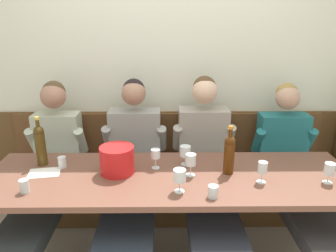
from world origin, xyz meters
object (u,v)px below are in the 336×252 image
(wine_glass_center_front, at_px, (329,170))
(water_tumbler_center, at_px, (62,162))
(person_center_right_seat, at_px, (295,174))
(wall_bench, at_px, (169,187))
(ice_bucket, at_px, (117,160))
(wine_glass_left_end, at_px, (191,161))
(person_left_seat, at_px, (207,168))
(water_tumbler_left, at_px, (213,192))
(dining_table, at_px, (170,185))
(wine_glass_mid_left, at_px, (262,168))
(wine_bottle_clear_water, at_px, (40,144))
(wine_glass_center_rear, at_px, (156,155))
(person_right_seat, at_px, (47,172))
(water_tumbler_right, at_px, (24,186))
(wine_glass_by_bottle, at_px, (180,177))
(person_center_left_seat, at_px, (132,172))
(wine_glass_mid_right, at_px, (185,152))
(wine_bottle_green_tall, at_px, (229,153))

(wine_glass_center_front, bearing_deg, water_tumbler_center, 172.32)
(person_center_right_seat, bearing_deg, wall_bench, 159.36)
(ice_bucket, relative_size, wine_glass_center_front, 1.70)
(wine_glass_center_front, height_order, wine_glass_left_end, wine_glass_left_end)
(wall_bench, relative_size, person_left_seat, 2.14)
(water_tumbler_left, bearing_deg, wine_glass_center_front, 12.38)
(dining_table, bearing_deg, water_tumbler_center, 170.56)
(wine_glass_center_front, relative_size, wine_glass_mid_left, 0.95)
(ice_bucket, xyz_separation_m, wine_glass_mid_left, (0.95, -0.15, 0.01))
(wine_bottle_clear_water, height_order, wine_glass_center_rear, wine_bottle_clear_water)
(wall_bench, bearing_deg, water_tumbler_center, -144.14)
(wine_glass_center_rear, bearing_deg, person_right_seat, 166.06)
(wine_bottle_clear_water, height_order, water_tumbler_right, wine_bottle_clear_water)
(water_tumbler_left, bearing_deg, person_left_seat, 85.73)
(wine_bottle_clear_water, bearing_deg, wine_glass_left_end, -9.70)
(wine_glass_left_end, bearing_deg, wine_bottle_clear_water, 170.30)
(water_tumbler_center, bearing_deg, wine_glass_by_bottle, -22.73)
(ice_bucket, relative_size, water_tumbler_center, 2.89)
(person_center_left_seat, height_order, wine_glass_mid_right, person_center_left_seat)
(wine_glass_center_front, xyz_separation_m, water_tumbler_center, (-1.79, 0.24, -0.05))
(wine_glass_center_rear, distance_m, wine_glass_mid_left, 0.72)
(person_right_seat, relative_size, water_tumbler_left, 16.88)
(water_tumbler_right, bearing_deg, wine_glass_center_rear, 22.17)
(dining_table, relative_size, water_tumbler_right, 29.74)
(wine_glass_center_front, bearing_deg, person_left_seat, 147.74)
(wine_glass_center_front, bearing_deg, person_center_right_seat, 93.56)
(wine_bottle_clear_water, bearing_deg, wall_bench, 28.43)
(person_left_seat, xyz_separation_m, ice_bucket, (-0.66, -0.30, 0.21))
(wall_bench, relative_size, ice_bucket, 12.04)
(person_right_seat, height_order, wine_glass_mid_left, person_right_seat)
(dining_table, distance_m, wine_glass_center_front, 1.04)
(person_left_seat, distance_m, wine_bottle_clear_water, 1.26)
(person_center_right_seat, height_order, wine_bottle_clear_water, person_center_right_seat)
(wine_glass_by_bottle, bearing_deg, wine_glass_mid_right, 81.31)
(wine_glass_mid_right, relative_size, wine_glass_center_rear, 0.99)
(wall_bench, distance_m, water_tumbler_right, 1.37)
(wine_glass_center_rear, height_order, wine_glass_mid_left, same)
(dining_table, height_order, water_tumbler_right, water_tumbler_right)
(wine_bottle_clear_water, bearing_deg, wine_glass_by_bottle, -22.06)
(wine_glass_mid_right, distance_m, water_tumbler_right, 1.08)
(dining_table, distance_m, ice_bucket, 0.40)
(ice_bucket, bearing_deg, wine_glass_center_rear, 13.50)
(wine_bottle_green_tall, bearing_deg, ice_bucket, 178.74)
(wine_glass_by_bottle, bearing_deg, water_tumbler_right, 179.86)
(wall_bench, distance_m, wine_glass_left_end, 0.91)
(wine_glass_left_end, xyz_separation_m, wine_glass_center_rear, (-0.24, 0.11, -0.00))
(wine_glass_left_end, bearing_deg, person_center_left_seat, 143.26)
(water_tumbler_center, bearing_deg, dining_table, -9.44)
(person_left_seat, xyz_separation_m, wine_glass_mid_left, (0.29, -0.45, 0.22))
(person_right_seat, distance_m, wine_bottle_green_tall, 1.42)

